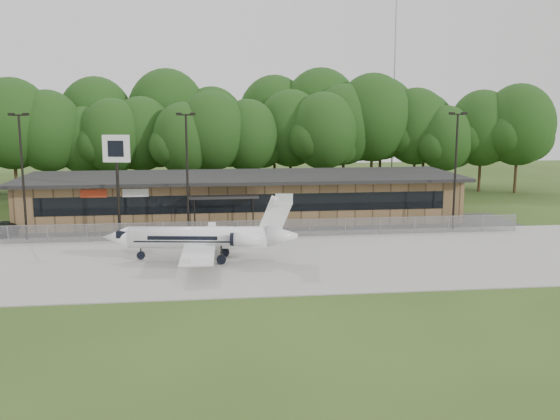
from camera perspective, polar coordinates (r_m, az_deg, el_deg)
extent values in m
plane|color=#2F4418|center=(36.86, -1.06, -7.54)|extent=(160.00, 160.00, 0.00)
cube|color=#9E9B93|center=(44.53, -2.12, -4.47)|extent=(64.00, 18.00, 0.08)
cube|color=#383835|center=(55.72, -3.12, -1.61)|extent=(50.00, 9.00, 0.06)
cube|color=olive|center=(59.81, -3.42, 1.08)|extent=(40.00, 10.00, 4.00)
cube|color=black|center=(54.81, -3.10, 0.61)|extent=(36.00, 0.08, 1.60)
cube|color=black|center=(59.03, -3.41, 3.07)|extent=(41.00, 11.50, 0.30)
cube|color=black|center=(54.04, -5.18, 1.21)|extent=(6.00, 1.60, 0.20)
cube|color=#B83216|center=(55.31, -16.68, 1.46)|extent=(2.20, 0.06, 0.70)
cube|color=silver|center=(54.82, -13.07, 1.54)|extent=(2.20, 0.06, 0.70)
cube|color=gray|center=(51.18, -2.79, -1.79)|extent=(46.00, 0.03, 1.50)
cube|color=gray|center=(51.03, -2.79, -0.97)|extent=(46.00, 0.04, 0.04)
cylinder|color=gray|center=(86.90, 10.37, 10.56)|extent=(0.20, 0.20, 25.00)
cylinder|color=black|center=(53.84, -22.45, 2.63)|extent=(0.18, 0.18, 10.00)
cube|color=black|center=(53.52, -22.80, 8.00)|extent=(1.20, 0.12, 0.12)
cube|color=black|center=(53.67, -23.37, 8.04)|extent=(0.45, 0.30, 0.22)
cube|color=black|center=(53.38, -22.23, 8.11)|extent=(0.45, 0.30, 0.22)
cylinder|color=black|center=(51.89, -8.47, 3.02)|extent=(0.18, 0.18, 10.00)
cube|color=black|center=(51.56, -8.61, 8.60)|extent=(1.20, 0.12, 0.12)
cube|color=black|center=(51.58, -9.23, 8.67)|extent=(0.45, 0.30, 0.22)
cube|color=black|center=(51.55, -7.99, 8.70)|extent=(0.45, 0.30, 0.22)
cylinder|color=black|center=(56.17, 15.73, 3.27)|extent=(0.18, 0.18, 10.00)
cube|color=black|center=(55.87, 15.97, 8.42)|extent=(1.20, 0.12, 0.12)
cube|color=black|center=(55.66, 15.44, 8.51)|extent=(0.45, 0.30, 0.22)
cube|color=black|center=(56.08, 16.49, 8.47)|extent=(0.45, 0.30, 0.22)
cylinder|color=white|center=(43.88, -7.50, -2.61)|extent=(9.78, 2.91, 1.54)
cone|color=white|center=(45.13, -14.80, -2.51)|extent=(2.13, 1.80, 1.54)
cone|color=white|center=(43.34, 0.22, -2.48)|extent=(2.32, 1.83, 1.54)
cube|color=white|center=(40.84, -7.50, -4.16)|extent=(2.93, 6.04, 0.12)
cube|color=white|center=(46.99, -6.32, -2.31)|extent=(2.93, 6.04, 0.12)
cylinder|color=white|center=(42.28, -3.09, -2.81)|extent=(2.23, 1.16, 0.87)
cylinder|color=white|center=(44.63, -2.85, -2.14)|extent=(2.23, 1.16, 0.87)
cube|color=white|center=(43.08, -0.42, -0.66)|extent=(2.37, 0.47, 2.91)
cube|color=white|center=(42.87, 0.35, 0.93)|extent=(1.88, 4.57, 0.10)
cube|color=black|center=(44.89, -13.98, -2.18)|extent=(1.12, 1.28, 0.48)
cube|color=black|center=(43.94, -5.22, -4.29)|extent=(1.10, 2.40, 0.68)
cylinder|color=black|center=(44.97, -12.59, -4.17)|extent=(0.66, 0.66, 0.21)
cylinder|color=black|center=(52.77, -14.60, 1.86)|extent=(0.28, 0.28, 8.05)
cube|color=silver|center=(52.44, -14.75, 5.45)|extent=(2.22, 0.67, 2.21)
cube|color=black|center=(52.31, -14.80, 5.44)|extent=(1.29, 0.29, 1.31)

